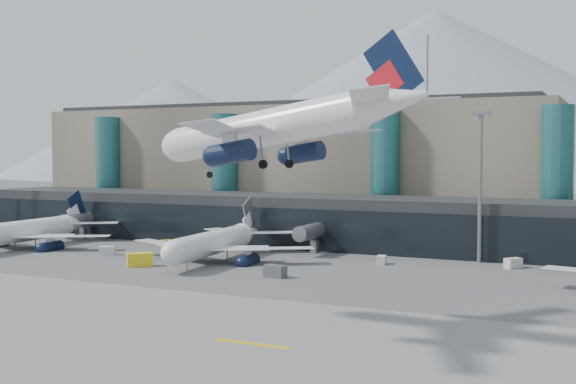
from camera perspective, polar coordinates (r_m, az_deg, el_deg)
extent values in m
plane|color=#515154|center=(94.11, -9.34, -8.32)|extent=(900.00, 900.00, 0.00)
cube|color=slate|center=(82.48, -15.35, -9.99)|extent=(400.00, 40.00, 0.04)
cube|color=gold|center=(71.43, -2.80, -11.89)|extent=(8.00, 1.00, 0.02)
cube|color=black|center=(144.45, 3.82, -2.33)|extent=(170.00, 18.00, 10.00)
cube|color=black|center=(136.35, 2.45, -3.07)|extent=(170.00, 0.40, 8.00)
cylinder|color=slate|center=(163.90, -15.88, -2.09)|extent=(2.80, 14.00, 2.80)
cube|color=slate|center=(164.18, -15.87, -3.13)|extent=(1.20, 1.20, 2.40)
cylinder|color=slate|center=(134.40, 2.10, -3.07)|extent=(2.80, 14.00, 2.80)
cube|color=slate|center=(134.75, 2.10, -4.34)|extent=(1.20, 1.20, 2.40)
cube|color=gray|center=(183.15, 0.20, 1.94)|extent=(130.00, 30.00, 30.00)
cube|color=black|center=(183.51, 0.20, 6.78)|extent=(123.50, 28.00, 1.00)
cylinder|color=#246567|center=(193.64, -14.02, 1.61)|extent=(6.40, 6.40, 28.00)
cylinder|color=#246567|center=(173.63, -5.03, 1.54)|extent=(6.40, 6.40, 28.00)
cylinder|color=#246567|center=(157.31, 7.66, 1.37)|extent=(6.40, 6.40, 28.00)
cylinder|color=#246567|center=(150.50, 20.47, 1.13)|extent=(6.40, 6.40, 28.00)
cylinder|color=slate|center=(172.38, 10.95, 9.47)|extent=(0.40, 0.40, 16.00)
cone|color=gray|center=(553.05, -9.22, 4.94)|extent=(320.00, 320.00, 75.00)
cone|color=gray|center=(471.01, 11.44, 7.40)|extent=(400.00, 400.00, 110.00)
cylinder|color=slate|center=(126.07, 14.93, 0.22)|extent=(0.70, 0.70, 25.00)
cube|color=slate|center=(126.12, 15.01, 6.03)|extent=(3.00, 1.20, 0.60)
cylinder|color=white|center=(74.48, -0.69, 6.20)|extent=(23.72, 7.63, 3.88)
ellipsoid|color=white|center=(81.79, -7.43, 5.89)|extent=(5.99, 4.71, 3.88)
cone|color=white|center=(66.95, 9.95, 6.68)|extent=(7.23, 4.91, 3.88)
cube|color=white|center=(66.76, -3.68, 6.01)|extent=(9.98, 17.63, 0.19)
cylinder|color=#0B1632|center=(69.09, -3.52, 4.27)|extent=(4.96, 2.87, 2.13)
cube|color=white|center=(62.75, 8.15, 7.12)|extent=(5.94, 9.30, 0.16)
cube|color=white|center=(80.53, 3.74, 5.49)|extent=(14.13, 17.00, 0.19)
cylinder|color=#0B1632|center=(79.47, 2.16, 4.11)|extent=(4.96, 2.87, 2.13)
cube|color=white|center=(71.23, 11.53, 6.60)|extent=(7.93, 8.94, 0.16)
cube|color=#0B1632|center=(67.09, 10.24, 9.33)|extent=(5.75, 1.17, 6.83)
cube|color=#B4161D|center=(67.39, 9.44, 8.31)|extent=(3.87, 0.90, 3.73)
cylinder|color=slate|center=(79.39, -5.53, 4.16)|extent=(0.16, 0.16, 3.10)
cylinder|color=black|center=(79.38, -5.53, 3.19)|extent=(0.72, 0.35, 0.69)
cylinder|color=black|center=(71.89, -1.11, 3.22)|extent=(0.93, 0.48, 0.88)
cylinder|color=black|center=(75.71, 0.95, 3.21)|extent=(0.93, 0.48, 0.88)
cylinder|color=white|center=(151.40, -19.78, -2.36)|extent=(5.41, 25.70, 4.23)
cone|color=white|center=(163.82, -15.91, -1.83)|extent=(4.56, 7.48, 4.23)
cube|color=white|center=(146.90, -16.66, -2.75)|extent=(19.03, 13.96, 0.21)
cylinder|color=#0B1632|center=(147.40, -17.66, -3.59)|extent=(2.56, 5.21, 2.33)
cube|color=white|center=(160.69, -14.48, -1.83)|extent=(10.02, 7.97, 0.17)
cube|color=white|center=(159.02, -21.76, -2.40)|extent=(19.22, 12.66, 0.21)
cylinder|color=#0B1632|center=(156.67, -21.54, -3.27)|extent=(2.56, 5.21, 2.33)
cube|color=white|center=(167.02, -17.28, -1.69)|extent=(10.13, 7.35, 0.17)
cube|color=#0B1632|center=(163.86, -15.85, -0.65)|extent=(0.55, 6.32, 7.45)
cube|color=white|center=(163.09, -16.08, -1.11)|extent=(0.49, 4.24, 4.07)
cylinder|color=black|center=(150.96, -18.75, -3.98)|extent=(0.42, 0.98, 0.97)
cylinder|color=black|center=(154.34, -20.17, -3.85)|extent=(0.42, 0.98, 0.97)
cylinder|color=white|center=(125.35, -5.63, -3.35)|extent=(6.17, 25.06, 4.11)
ellipsoid|color=white|center=(114.42, -8.37, -3.97)|extent=(4.58, 6.08, 4.11)
cone|color=white|center=(139.75, -2.76, -2.60)|extent=(4.69, 7.40, 4.11)
cube|color=white|center=(123.45, -1.57, -3.75)|extent=(18.36, 14.03, 0.21)
cylinder|color=#0B1632|center=(123.23, -2.73, -4.74)|extent=(2.67, 5.13, 2.26)
cube|color=white|center=(137.86, -0.86, -2.58)|extent=(9.66, 7.97, 0.16)
cube|color=white|center=(131.08, -8.78, -3.39)|extent=(18.70, 11.77, 0.21)
cylinder|color=#0B1632|center=(129.08, -8.25, -4.42)|extent=(2.67, 5.13, 2.26)
cube|color=white|center=(141.75, -4.60, -2.44)|extent=(9.86, 6.88, 0.16)
cube|color=slate|center=(139.79, -2.70, -1.24)|extent=(0.76, 6.14, 7.23)
cube|color=white|center=(138.92, -2.88, -1.78)|extent=(0.63, 4.12, 3.95)
cylinder|color=slate|center=(118.01, -7.49, -5.06)|extent=(0.17, 0.17, 3.29)
cylinder|color=black|center=(118.22, -7.48, -5.75)|extent=(0.32, 0.75, 0.73)
cylinder|color=black|center=(125.77, -4.40, -5.21)|extent=(0.44, 0.97, 0.94)
cylinder|color=black|center=(127.90, -6.41, -5.08)|extent=(0.44, 0.97, 0.94)
cube|color=silver|center=(136.42, -14.11, -4.51)|extent=(3.21, 2.78, 1.57)
cube|color=yellow|center=(145.85, -9.60, -4.02)|extent=(2.34, 2.75, 1.36)
cube|color=#4A494E|center=(108.50, -1.02, -6.28)|extent=(3.51, 2.22, 1.83)
cube|color=silver|center=(122.64, 17.36, -5.38)|extent=(2.89, 3.20, 1.62)
cube|color=silver|center=(122.35, 7.38, -5.34)|extent=(1.87, 2.64, 1.40)
cube|color=yellow|center=(121.31, -11.64, -5.26)|extent=(4.36, 4.24, 2.21)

